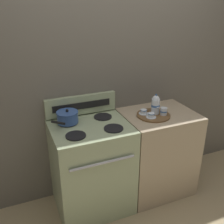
# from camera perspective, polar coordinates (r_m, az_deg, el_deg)

# --- Properties ---
(ground_plane) EXTENTS (6.00, 6.00, 0.00)m
(ground_plane) POSITION_cam_1_polar(r_m,az_deg,el_deg) (3.08, 2.84, -17.51)
(ground_plane) COLOR tan
(wall_back) EXTENTS (6.00, 0.05, 2.20)m
(wall_back) POSITION_cam_1_polar(r_m,az_deg,el_deg) (2.78, 0.39, 4.16)
(wall_back) COLOR #666056
(wall_back) RESTS_ON ground
(stove) EXTENTS (0.74, 0.64, 0.95)m
(stove) POSITION_cam_1_polar(r_m,az_deg,el_deg) (2.68, -4.41, -11.98)
(stove) COLOR #9EAD84
(stove) RESTS_ON ground
(control_panel) EXTENTS (0.72, 0.05, 0.19)m
(control_panel) POSITION_cam_1_polar(r_m,az_deg,el_deg) (2.64, -6.73, 1.57)
(control_panel) COLOR #9EAD84
(control_panel) RESTS_ON stove
(side_counter) EXTENTS (0.74, 0.61, 0.93)m
(side_counter) POSITION_cam_1_polar(r_m,az_deg,el_deg) (2.96, 9.65, -8.61)
(side_counter) COLOR tan
(side_counter) RESTS_ON ground
(saucepan) EXTENTS (0.27, 0.28, 0.13)m
(saucepan) POSITION_cam_1_polar(r_m,az_deg,el_deg) (2.49, -9.68, -1.08)
(saucepan) COLOR #335193
(saucepan) RESTS_ON stove
(serving_tray) EXTENTS (0.34, 0.34, 0.01)m
(serving_tray) POSITION_cam_1_polar(r_m,az_deg,el_deg) (2.67, 9.00, -0.70)
(serving_tray) COLOR brown
(serving_tray) RESTS_ON side_counter
(teapot) EXTENTS (0.08, 0.14, 0.21)m
(teapot) POSITION_cam_1_polar(r_m,az_deg,el_deg) (2.66, 9.46, 1.61)
(teapot) COLOR silver
(teapot) RESTS_ON serving_tray
(teacup_left) EXTENTS (0.10, 0.10, 0.04)m
(teacup_left) POSITION_cam_1_polar(r_m,az_deg,el_deg) (2.59, 8.51, -0.72)
(teacup_left) COLOR silver
(teacup_left) RESTS_ON serving_tray
(teacup_right) EXTENTS (0.10, 0.10, 0.04)m
(teacup_right) POSITION_cam_1_polar(r_m,az_deg,el_deg) (2.67, 6.90, 0.07)
(teacup_right) COLOR silver
(teacup_right) RESTS_ON serving_tray
(creamer_jug) EXTENTS (0.07, 0.07, 0.08)m
(creamer_jug) POSITION_cam_1_polar(r_m,az_deg,el_deg) (2.67, 11.17, 0.17)
(creamer_jug) COLOR silver
(creamer_jug) RESTS_ON serving_tray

